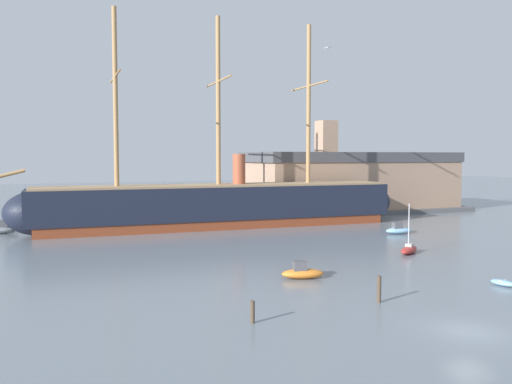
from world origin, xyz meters
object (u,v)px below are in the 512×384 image
object	(u,v)px
motorboat_alongside_stern	(399,230)
dockside_warehouse_right	(351,182)
mooring_piling_left_pair	(253,312)
motorboat_distant_centre	(206,214)
motorboat_near_centre	(302,272)
tall_ship	(219,205)
dinghy_foreground_right	(503,283)
sailboat_far_right	(358,215)
motorboat_far_left	(1,229)
sailboat_mid_right	(409,249)
mooring_piling_right_pair	(379,289)
seagull_in_flight	(327,48)

from	to	relation	value
motorboat_alongside_stern	dockside_warehouse_right	xyz separation A→B (m)	(10.77, 28.51, 5.04)
mooring_piling_left_pair	motorboat_distant_centre	bearing A→B (deg)	75.30
motorboat_alongside_stern	dockside_warehouse_right	bearing A→B (deg)	69.31
motorboat_near_centre	motorboat_alongside_stern	bearing A→B (deg)	37.47
tall_ship	mooring_piling_left_pair	size ratio (longest dim) A/B	45.18
tall_ship	motorboat_alongside_stern	bearing A→B (deg)	-38.80
dinghy_foreground_right	sailboat_far_right	distance (m)	49.44
motorboat_near_centre	dockside_warehouse_right	bearing A→B (deg)	53.28
mooring_piling_left_pair	motorboat_far_left	bearing A→B (deg)	108.26
tall_ship	mooring_piling_left_pair	distance (m)	46.71
dinghy_foreground_right	motorboat_far_left	distance (m)	62.05
tall_ship	sailboat_mid_right	size ratio (longest dim) A/B	11.78
sailboat_mid_right	dockside_warehouse_right	world-z (taller)	dockside_warehouse_right
tall_ship	motorboat_far_left	bearing A→B (deg)	170.60
tall_ship	dockside_warehouse_right	bearing A→B (deg)	21.80
sailboat_far_right	motorboat_distant_centre	distance (m)	26.08
motorboat_near_centre	motorboat_distant_centre	distance (m)	47.52
mooring_piling_left_pair	mooring_piling_right_pair	distance (m)	10.21
sailboat_mid_right	seagull_in_flight	world-z (taller)	seagull_in_flight
dinghy_foreground_right	motorboat_distant_centre	distance (m)	56.23
mooring_piling_right_pair	dockside_warehouse_right	world-z (taller)	dockside_warehouse_right
dockside_warehouse_right	seagull_in_flight	size ratio (longest dim) A/B	41.07
mooring_piling_right_pair	sailboat_mid_right	bearing A→B (deg)	45.76
dinghy_foreground_right	motorboat_distant_centre	bearing A→B (deg)	97.60
motorboat_distant_centre	motorboat_alongside_stern	bearing A→B (deg)	-57.22
sailboat_mid_right	seagull_in_flight	distance (m)	24.96
motorboat_alongside_stern	dockside_warehouse_right	size ratio (longest dim) A/B	0.09
motorboat_distant_centre	seagull_in_flight	distance (m)	51.87
tall_ship	motorboat_near_centre	distance (m)	35.34
motorboat_near_centre	dockside_warehouse_right	xyz separation A→B (m)	(35.29, 47.30, 5.06)
motorboat_near_centre	mooring_piling_right_pair	world-z (taller)	mooring_piling_right_pair
mooring_piling_left_pair	motorboat_alongside_stern	bearing A→B (deg)	40.77
mooring_piling_right_pair	sailboat_far_right	bearing A→B (deg)	58.04
motorboat_near_centre	dockside_warehouse_right	distance (m)	59.23
sailboat_mid_right	motorboat_distant_centre	xyz separation A→B (m)	(-9.92, 40.90, 0.19)
motorboat_far_left	mooring_piling_right_pair	distance (m)	55.48
seagull_in_flight	motorboat_alongside_stern	bearing A→B (deg)	40.96
dinghy_foreground_right	dockside_warehouse_right	size ratio (longest dim) A/B	0.05
dinghy_foreground_right	sailboat_far_right	bearing A→B (deg)	69.97
motorboat_near_centre	mooring_piling_right_pair	size ratio (longest dim) A/B	2.04
tall_ship	mooring_piling_left_pair	bearing A→B (deg)	-106.27
dinghy_foreground_right	sailboat_mid_right	bearing A→B (deg)	80.50
mooring_piling_right_pair	seagull_in_flight	world-z (taller)	seagull_in_flight
tall_ship	seagull_in_flight	size ratio (longest dim) A/B	60.63
dinghy_foreground_right	sailboat_mid_right	world-z (taller)	sailboat_mid_right
seagull_in_flight	motorboat_far_left	bearing A→B (deg)	123.19
mooring_piling_right_pair	motorboat_distant_centre	bearing A→B (deg)	85.13
dinghy_foreground_right	dockside_warehouse_right	xyz separation A→B (m)	(21.57, 55.93, 5.35)
motorboat_far_left	motorboat_distant_centre	distance (m)	32.15
motorboat_distant_centre	dockside_warehouse_right	size ratio (longest dim) A/B	0.11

